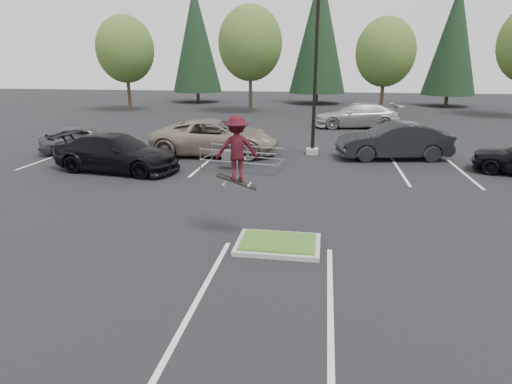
# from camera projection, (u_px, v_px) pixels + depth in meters

# --- Properties ---
(ground) EXTENTS (120.00, 120.00, 0.00)m
(ground) POSITION_uv_depth(u_px,v_px,m) (278.00, 246.00, 11.32)
(ground) COLOR black
(ground) RESTS_ON ground
(grass_median) EXTENTS (2.20, 1.60, 0.16)m
(grass_median) POSITION_uv_depth(u_px,v_px,m) (278.00, 244.00, 11.30)
(grass_median) COLOR gray
(grass_median) RESTS_ON ground
(stall_lines) EXTENTS (22.62, 17.60, 0.01)m
(stall_lines) POSITION_uv_depth(u_px,v_px,m) (261.00, 183.00, 17.21)
(stall_lines) COLOR silver
(stall_lines) RESTS_ON ground
(light_pole) EXTENTS (0.70, 0.60, 10.12)m
(light_pole) POSITION_uv_depth(u_px,v_px,m) (316.00, 64.00, 21.23)
(light_pole) COLOR gray
(light_pole) RESTS_ON ground
(decid_a) EXTENTS (5.44, 5.44, 8.91)m
(decid_a) POSITION_uv_depth(u_px,v_px,m) (126.00, 51.00, 40.75)
(decid_a) COLOR #38281C
(decid_a) RESTS_ON ground
(decid_b) EXTENTS (5.89, 5.89, 9.64)m
(decid_b) POSITION_uv_depth(u_px,v_px,m) (250.00, 46.00, 39.28)
(decid_b) COLOR #38281C
(decid_b) RESTS_ON ground
(decid_c) EXTENTS (5.12, 5.12, 8.38)m
(decid_c) POSITION_uv_depth(u_px,v_px,m) (385.00, 54.00, 37.04)
(decid_c) COLOR #38281C
(decid_c) RESTS_ON ground
(conif_a) EXTENTS (5.72, 5.72, 13.00)m
(conif_a) POSITION_uv_depth(u_px,v_px,m) (196.00, 39.00, 49.11)
(conif_a) COLOR #38281C
(conif_a) RESTS_ON ground
(conif_b) EXTENTS (6.38, 6.38, 14.50)m
(conif_b) POSITION_uv_depth(u_px,v_px,m) (319.00, 31.00, 47.25)
(conif_b) COLOR #38281C
(conif_b) RESTS_ON ground
(conif_c) EXTENTS (5.50, 5.50, 12.50)m
(conif_c) POSITION_uv_depth(u_px,v_px,m) (454.00, 40.00, 44.48)
(conif_c) COLOR #38281C
(conif_c) RESTS_ON ground
(cart_corral) EXTENTS (3.75, 1.89, 1.02)m
(cart_corral) POSITION_uv_depth(u_px,v_px,m) (234.00, 156.00, 19.19)
(cart_corral) COLOR gray
(cart_corral) RESTS_ON ground
(skateboarder) EXTENTS (1.24, 0.91, 1.98)m
(skateboarder) POSITION_uv_depth(u_px,v_px,m) (236.00, 149.00, 11.27)
(skateboarder) COLOR black
(skateboarder) RESTS_ON ground
(car_l_tan) EXTENTS (6.71, 3.38, 1.82)m
(car_l_tan) POSITION_uv_depth(u_px,v_px,m) (215.00, 137.00, 22.17)
(car_l_tan) COLOR gray
(car_l_tan) RESTS_ON ground
(car_l_black) EXTENTS (5.91, 3.07, 1.64)m
(car_l_black) POSITION_uv_depth(u_px,v_px,m) (116.00, 153.00, 18.89)
(car_l_black) COLOR black
(car_l_black) RESTS_ON ground
(car_l_grey) EXTENTS (4.68, 3.28, 1.48)m
(car_l_grey) POSITION_uv_depth(u_px,v_px,m) (83.00, 139.00, 22.59)
(car_l_grey) COLOR #414448
(car_l_grey) RESTS_ON ground
(car_r_charc) EXTENTS (5.69, 2.81, 1.79)m
(car_r_charc) POSITION_uv_depth(u_px,v_px,m) (394.00, 141.00, 21.23)
(car_r_charc) COLOR black
(car_r_charc) RESTS_ON ground
(car_far_silver) EXTENTS (6.47, 3.44, 1.79)m
(car_far_silver) POSITION_uv_depth(u_px,v_px,m) (357.00, 115.00, 31.31)
(car_far_silver) COLOR #AFAEAA
(car_far_silver) RESTS_ON ground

